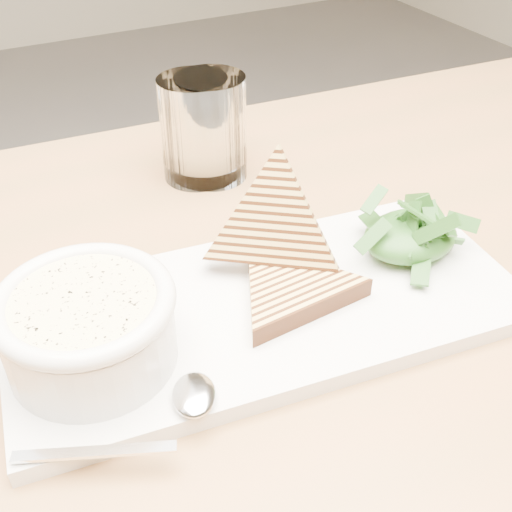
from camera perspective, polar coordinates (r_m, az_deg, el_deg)
name	(u,v)px	position (r m, az deg, el deg)	size (l,w,h in m)	color
table_top	(293,356)	(0.55, 3.27, -8.88)	(1.33, 0.89, 0.04)	#976438
table_leg_br	(456,261)	(1.34, 17.32, -0.43)	(0.06, 0.06, 0.73)	#976438
platter	(267,308)	(0.55, 0.96, -4.62)	(0.43, 0.20, 0.02)	silver
soup_bowl	(90,334)	(0.49, -14.53, -6.74)	(0.13, 0.13, 0.05)	silver
soup	(84,304)	(0.48, -15.08, -4.11)	(0.11, 0.11, 0.01)	beige
bowl_rim	(83,302)	(0.47, -15.12, -3.93)	(0.13, 0.13, 0.01)	silver
sandwich_flat	(291,289)	(0.54, 3.12, -2.98)	(0.14, 0.14, 0.02)	tan
sandwich_lean	(273,225)	(0.55, 1.56, 2.78)	(0.14, 0.14, 0.08)	tan
salad_base	(410,236)	(0.61, 13.54, 1.73)	(0.09, 0.07, 0.04)	#1D4714
arugula_pile	(412,228)	(0.60, 13.66, 2.45)	(0.11, 0.10, 0.05)	#26531B
spoon_bowl	(194,395)	(0.47, -5.52, -12.16)	(0.03, 0.04, 0.01)	silver
spoon_handle	(95,452)	(0.45, -14.15, -16.53)	(0.11, 0.01, 0.00)	silver
glass_near	(195,129)	(0.73, -5.45, 11.14)	(0.08, 0.08, 0.12)	white
glass_far	(212,128)	(0.73, -3.95, 11.26)	(0.08, 0.08, 0.12)	white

